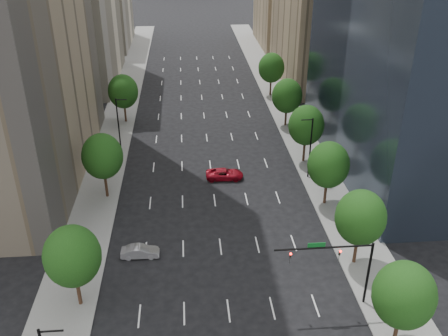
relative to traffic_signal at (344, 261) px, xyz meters
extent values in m
cube|color=slate|center=(-26.03, 30.00, -5.10)|extent=(6.00, 200.00, 0.15)
cube|color=slate|center=(4.97, 30.00, -5.10)|extent=(6.00, 200.00, 0.15)
cube|color=beige|center=(-35.53, 106.00, 3.83)|extent=(14.00, 26.00, 18.00)
cube|color=#8C7759|center=(14.47, 70.00, 9.83)|extent=(14.00, 30.00, 30.00)
cube|color=#8C7759|center=(14.47, 103.00, 2.83)|extent=(14.00, 26.00, 16.00)
cylinder|color=#382316|center=(3.47, -5.00, -3.30)|extent=(0.36, 0.36, 3.75)
ellipsoid|color=black|center=(3.47, -5.00, 0.23)|extent=(5.20, 5.20, 5.98)
cylinder|color=#382316|center=(3.47, 6.00, -3.17)|extent=(0.36, 0.36, 4.00)
ellipsoid|color=black|center=(3.47, 6.00, 0.59)|extent=(5.20, 5.20, 5.98)
cylinder|color=#382316|center=(3.47, 18.00, -3.22)|extent=(0.36, 0.36, 3.90)
ellipsoid|color=black|center=(3.47, 18.00, 0.44)|extent=(5.20, 5.20, 5.98)
cylinder|color=#382316|center=(3.47, 30.00, -3.12)|extent=(0.36, 0.36, 4.10)
ellipsoid|color=black|center=(3.47, 30.00, 0.73)|extent=(5.20, 5.20, 5.98)
cylinder|color=#382316|center=(3.47, 44.00, -3.27)|extent=(0.36, 0.36, 3.80)
ellipsoid|color=black|center=(3.47, 44.00, 0.30)|extent=(5.20, 5.20, 5.98)
cylinder|color=#382316|center=(3.47, 60.00, -3.17)|extent=(0.36, 0.36, 4.00)
ellipsoid|color=black|center=(3.47, 60.00, 0.59)|extent=(5.20, 5.20, 5.98)
cylinder|color=#382316|center=(-24.53, 2.00, -3.17)|extent=(0.36, 0.36, 4.00)
ellipsoid|color=black|center=(-24.53, 2.00, 0.59)|extent=(5.20, 5.20, 5.98)
cylinder|color=#382316|center=(-24.53, 22.00, -3.10)|extent=(0.36, 0.36, 4.15)
ellipsoid|color=black|center=(-24.53, 22.00, 0.80)|extent=(5.20, 5.20, 5.98)
cylinder|color=#382316|center=(-24.53, 48.00, -3.20)|extent=(0.36, 0.36, 3.95)
ellipsoid|color=black|center=(-24.53, 48.00, 0.52)|extent=(5.20, 5.20, 5.98)
cylinder|color=black|center=(2.97, 25.00, -0.67)|extent=(0.20, 0.20, 9.00)
cylinder|color=black|center=(2.17, 25.00, 3.63)|extent=(1.60, 0.14, 0.14)
cylinder|color=black|center=(-23.23, -10.00, 3.63)|extent=(1.60, 0.14, 0.14)
cylinder|color=black|center=(-24.03, 35.00, -0.67)|extent=(0.20, 0.20, 9.00)
cylinder|color=black|center=(-23.23, 35.00, 3.63)|extent=(1.60, 0.14, 0.14)
cylinder|color=black|center=(2.47, 0.00, -1.67)|extent=(0.24, 0.24, 7.00)
cylinder|color=black|center=(-2.03, 0.00, 1.63)|extent=(9.00, 0.18, 0.18)
imported|color=black|center=(-0.53, 0.00, 1.08)|extent=(0.18, 0.22, 1.10)
imported|color=black|center=(-5.03, 0.00, 1.08)|extent=(0.18, 0.22, 1.10)
sphere|color=#FF0C07|center=(-0.53, -0.18, 1.28)|extent=(0.20, 0.20, 0.20)
sphere|color=#FF0C07|center=(-5.03, -0.18, 1.28)|extent=(0.20, 0.20, 0.20)
cube|color=#0C591E|center=(-2.73, 0.00, 1.98)|extent=(1.60, 0.06, 0.45)
imported|color=#939297|center=(-19.33, 8.92, -4.49)|extent=(4.13, 1.48, 1.36)
imported|color=maroon|center=(-8.75, 25.71, -4.45)|extent=(5.32, 2.62, 1.45)
camera|label=1|loc=(-13.81, -34.46, 28.16)|focal=39.33mm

